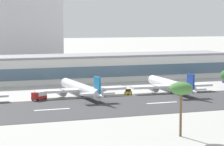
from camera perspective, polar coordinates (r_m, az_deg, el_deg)
The scene contains 10 objects.
ground_plane at distance 183.62m, azimuth 5.59°, elevation -3.34°, with size 1400.00×1400.00×0.00m, color #A8A8A3.
runway_strip at distance 183.04m, azimuth 5.68°, elevation -3.35°, with size 800.00×40.78×0.08m, color #38383A.
runway_centreline_dash_3 at distance 169.45m, azimuth -6.74°, elevation -4.09°, with size 12.00×1.20×0.01m, color white.
runway_centreline_dash_4 at distance 182.96m, azimuth 5.64°, elevation -3.34°, with size 12.00×1.20×0.01m, color white.
terminal_building at distance 251.27m, azimuth -2.83°, elevation 0.62°, with size 150.67×25.00×12.77m.
airliner_blue_tail_gate_1 at distance 196.49m, azimuth -3.38°, elevation -1.82°, with size 35.99×45.91×9.58m.
airliner_navy_tail_gate_2 at distance 209.22m, azimuth 6.80°, elevation -1.39°, with size 35.25×45.36×9.46m.
service_box_truck_0 at distance 189.68m, azimuth -8.21°, elevation -2.53°, with size 6.33×5.32×3.25m.
service_baggage_tug_1 at distance 202.61m, azimuth 1.83°, elevation -2.15°, with size 3.56×3.09×2.20m.
palm_tree_2 at distance 128.90m, azimuth 7.78°, elevation -1.83°, with size 5.97×5.97×13.97m.
Camera 1 is at (-79.38, -162.99, 29.13)m, focal length 81.26 mm.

